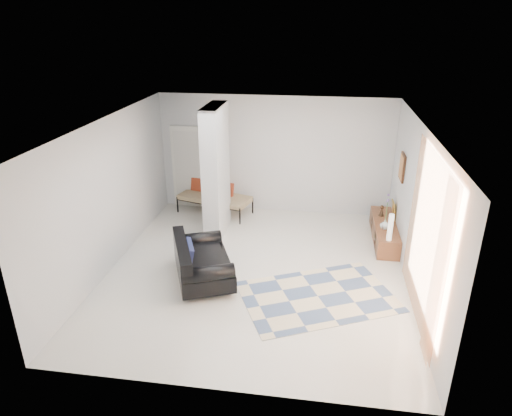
# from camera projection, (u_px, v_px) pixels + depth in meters

# --- Properties ---
(floor) EXTENTS (6.00, 6.00, 0.00)m
(floor) POSITION_uv_depth(u_px,v_px,m) (256.00, 271.00, 8.62)
(floor) COLOR silver
(floor) RESTS_ON ground
(ceiling) EXTENTS (6.00, 6.00, 0.00)m
(ceiling) POSITION_uv_depth(u_px,v_px,m) (256.00, 124.00, 7.52)
(ceiling) COLOR white
(ceiling) RESTS_ON wall_back
(wall_back) EXTENTS (6.00, 0.00, 6.00)m
(wall_back) POSITION_uv_depth(u_px,v_px,m) (275.00, 155.00, 10.80)
(wall_back) COLOR silver
(wall_back) RESTS_ON ground
(wall_front) EXTENTS (6.00, 0.00, 6.00)m
(wall_front) POSITION_uv_depth(u_px,v_px,m) (218.00, 299.00, 5.34)
(wall_front) COLOR silver
(wall_front) RESTS_ON ground
(wall_left) EXTENTS (0.00, 6.00, 6.00)m
(wall_left) POSITION_uv_depth(u_px,v_px,m) (109.00, 194.00, 8.44)
(wall_left) COLOR silver
(wall_left) RESTS_ON ground
(wall_right) EXTENTS (0.00, 6.00, 6.00)m
(wall_right) POSITION_uv_depth(u_px,v_px,m) (417.00, 212.00, 7.70)
(wall_right) COLOR silver
(wall_right) RESTS_ON ground
(partition_column) EXTENTS (0.35, 1.20, 2.80)m
(partition_column) POSITION_uv_depth(u_px,v_px,m) (216.00, 172.00, 9.68)
(partition_column) COLOR silver
(partition_column) RESTS_ON floor
(hallway_door) EXTENTS (0.85, 0.06, 2.04)m
(hallway_door) POSITION_uv_depth(u_px,v_px,m) (189.00, 167.00, 11.20)
(hallway_door) COLOR white
(hallway_door) RESTS_ON floor
(curtain) EXTENTS (0.00, 2.55, 2.55)m
(curtain) POSITION_uv_depth(u_px,v_px,m) (425.00, 240.00, 6.64)
(curtain) COLOR #FF9143
(curtain) RESTS_ON wall_right
(wall_art) EXTENTS (0.04, 0.45, 0.55)m
(wall_art) POSITION_uv_depth(u_px,v_px,m) (402.00, 167.00, 9.15)
(wall_art) COLOR #371D0F
(wall_art) RESTS_ON wall_right
(media_console) EXTENTS (0.45, 1.86, 0.80)m
(media_console) POSITION_uv_depth(u_px,v_px,m) (384.00, 231.00, 9.74)
(media_console) COLOR brown
(media_console) RESTS_ON floor
(loveseat) EXTENTS (1.45, 1.80, 0.76)m
(loveseat) POSITION_uv_depth(u_px,v_px,m) (200.00, 262.00, 8.22)
(loveseat) COLOR silver
(loveseat) RESTS_ON floor
(daybed) EXTENTS (1.86, 1.18, 0.77)m
(daybed) POSITION_uv_depth(u_px,v_px,m) (214.00, 196.00, 11.04)
(daybed) COLOR black
(daybed) RESTS_ON floor
(area_rug) EXTENTS (3.00, 2.60, 0.01)m
(area_rug) POSITION_uv_depth(u_px,v_px,m) (318.00, 296.00, 7.84)
(area_rug) COLOR beige
(area_rug) RESTS_ON floor
(cylinder_lamp) EXTENTS (0.10, 0.10, 0.55)m
(cylinder_lamp) POSITION_uv_depth(u_px,v_px,m) (390.00, 227.00, 8.83)
(cylinder_lamp) COLOR white
(cylinder_lamp) RESTS_ON media_console
(bronze_figurine) EXTENTS (0.13, 0.13, 0.24)m
(bronze_figurine) POSITION_uv_depth(u_px,v_px,m) (382.00, 211.00, 9.96)
(bronze_figurine) COLOR #302015
(bronze_figurine) RESTS_ON media_console
(vase) EXTENTS (0.22, 0.22, 0.20)m
(vase) POSITION_uv_depth(u_px,v_px,m) (385.00, 224.00, 9.36)
(vase) COLOR white
(vase) RESTS_ON media_console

